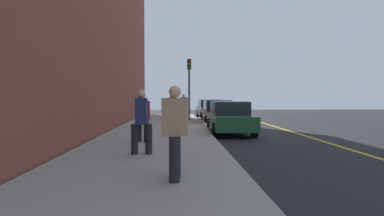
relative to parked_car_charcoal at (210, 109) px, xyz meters
The scene contains 14 objects.
ground_plane 10.63m from the parked_car_charcoal, ahead, with size 56.00×56.00×0.00m, color black.
sidewalk 11.17m from the parked_car_charcoal, 17.95° to the right, with size 28.00×4.60×0.15m, color gray.
lane_stripe_centre 11.06m from the parked_car_charcoal, 16.12° to the left, with size 28.00×0.14×0.01m, color gold.
snow_bank_curb 6.58m from the parked_car_charcoal, ahead, with size 8.09×0.56×0.22m, color white.
parked_car_charcoal is the anchor object (origin of this frame).
parked_car_maroon 5.71m from the parked_car_charcoal, ahead, with size 4.54×1.92×1.51m.
parked_car_green 11.32m from the parked_car_charcoal, ahead, with size 4.18×1.91×1.51m.
pedestrian_tan_coat 20.42m from the parked_car_charcoal, ahead, with size 0.59×0.50×1.79m.
pedestrian_burgundy_coat 15.44m from the parked_car_charcoal, 14.26° to the right, with size 0.52×0.50×1.65m.
pedestrian_blue_coat 2.50m from the parked_car_charcoal, 58.98° to the right, with size 0.57×0.54×1.79m.
pedestrian_navy_coat 17.80m from the parked_car_charcoal, 11.56° to the right, with size 0.48×0.58×1.77m.
pedestrian_black_coat 3.25m from the parked_car_charcoal, 73.32° to the right, with size 0.57×0.51×1.75m.
traffic_light_pole 5.09m from the parked_car_charcoal, 23.18° to the right, with size 0.35×0.26×4.15m.
rolling_suitcase 3.33m from the parked_car_charcoal, 80.76° to the right, with size 0.34×0.22×0.88m.
Camera 1 is at (15.80, -2.43, 1.72)m, focal length 30.54 mm.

